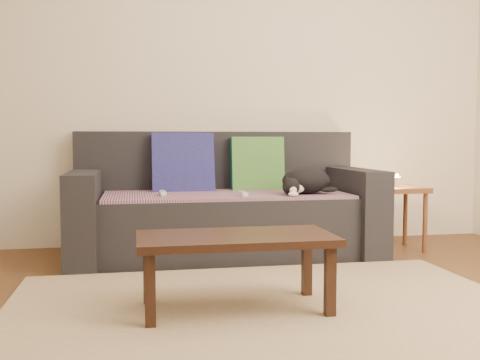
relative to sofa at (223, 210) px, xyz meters
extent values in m
plane|color=brown|center=(0.00, -1.57, -0.31)|extent=(4.50, 4.50, 0.00)
cube|color=beige|center=(0.00, 0.43, 0.99)|extent=(4.50, 0.04, 2.60)
cube|color=#232328|center=(0.00, -0.07, -0.10)|extent=(1.70, 0.78, 0.42)
cube|color=#232328|center=(0.00, 0.33, 0.34)|extent=(2.10, 0.18, 0.45)
cube|color=#232328|center=(-0.95, -0.07, -0.01)|extent=(0.20, 0.90, 0.60)
cube|color=#232328|center=(0.95, -0.07, -0.01)|extent=(0.20, 0.90, 0.60)
cube|color=#372546|center=(0.00, -0.09, 0.12)|extent=(1.66, 0.74, 0.02)
cube|color=#181457|center=(-0.27, 0.17, 0.32)|extent=(0.45, 0.20, 0.46)
cube|color=#0C5146|center=(0.28, 0.17, 0.32)|extent=(0.39, 0.14, 0.40)
ellipsoid|color=black|center=(0.54, -0.24, 0.22)|extent=(0.36, 0.28, 0.18)
sphere|color=black|center=(0.40, -0.36, 0.19)|extent=(0.13, 0.13, 0.12)
sphere|color=white|center=(0.40, -0.40, 0.17)|extent=(0.05, 0.05, 0.05)
ellipsoid|color=black|center=(0.67, -0.31, 0.16)|extent=(0.14, 0.06, 0.04)
cube|color=white|center=(-0.44, -0.18, 0.15)|extent=(0.04, 0.15, 0.03)
cube|color=white|center=(0.08, -0.33, 0.15)|extent=(0.04, 0.15, 0.03)
cube|color=brown|center=(1.27, -0.10, 0.14)|extent=(0.37, 0.37, 0.04)
cylinder|color=brown|center=(1.12, -0.25, -0.09)|extent=(0.03, 0.03, 0.43)
cylinder|color=brown|center=(1.42, -0.25, -0.09)|extent=(0.03, 0.03, 0.43)
cylinder|color=brown|center=(1.12, 0.04, -0.09)|extent=(0.03, 0.03, 0.43)
cylinder|color=brown|center=(1.42, 0.04, -0.09)|extent=(0.03, 0.03, 0.43)
cylinder|color=beige|center=(1.27, -0.10, 0.19)|extent=(0.06, 0.06, 0.07)
sphere|color=#FFBF59|center=(1.27, -0.10, 0.24)|extent=(0.02, 0.02, 0.02)
cube|color=tan|center=(0.00, -1.42, -0.30)|extent=(2.50, 1.80, 0.01)
cube|color=black|center=(-0.16, -1.36, 0.04)|extent=(0.92, 0.46, 0.04)
cube|color=black|center=(-0.56, -1.54, -0.14)|extent=(0.05, 0.05, 0.33)
cube|color=black|center=(0.24, -1.54, -0.14)|extent=(0.05, 0.05, 0.33)
cube|color=black|center=(-0.56, -1.19, -0.14)|extent=(0.05, 0.05, 0.33)
cube|color=black|center=(0.24, -1.19, -0.14)|extent=(0.05, 0.05, 0.33)
camera|label=1|loc=(-0.62, -3.92, 0.50)|focal=42.00mm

